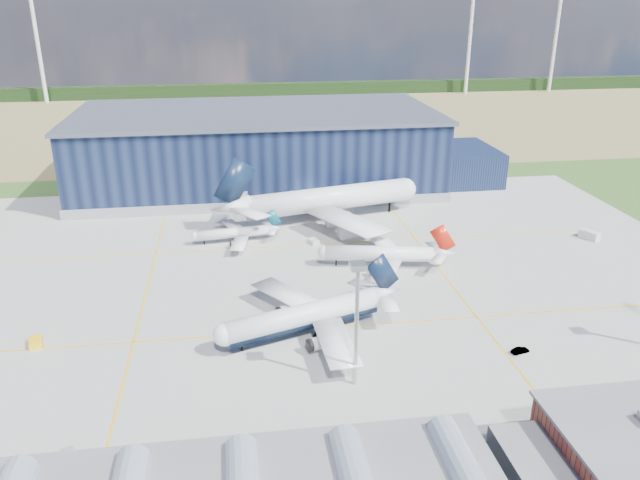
% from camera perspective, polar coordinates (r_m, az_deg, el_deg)
% --- Properties ---
extents(ground, '(600.00, 600.00, 0.00)m').
position_cam_1_polar(ground, '(135.61, -3.46, -6.21)').
color(ground, '#30531F').
rests_on(ground, ground).
extents(apron, '(220.00, 160.00, 0.08)m').
position_cam_1_polar(apron, '(144.50, -3.81, -4.36)').
color(apron, '#9D9C98').
rests_on(apron, ground).
extents(farmland, '(600.00, 220.00, 0.01)m').
position_cam_1_polar(farmland, '(345.54, -6.77, 10.96)').
color(farmland, '#90794D').
rests_on(farmland, ground).
extents(treeline, '(600.00, 8.00, 8.00)m').
position_cam_1_polar(treeline, '(423.84, -7.19, 13.46)').
color(treeline, black).
rests_on(treeline, ground).
extents(hangar, '(145.00, 62.00, 26.10)m').
position_cam_1_polar(hangar, '(220.85, -5.01, 8.05)').
color(hangar, black).
rests_on(hangar, ground).
extents(light_mast_center, '(2.60, 2.60, 23.00)m').
position_cam_1_polar(light_mast_center, '(103.37, 3.40, -5.97)').
color(light_mast_center, '#B5B7BC').
rests_on(light_mast_center, ground).
extents(airliner_navy, '(52.50, 51.94, 13.56)m').
position_cam_1_polar(airliner_navy, '(122.16, -1.53, -5.91)').
color(airliner_navy, white).
rests_on(airliner_navy, ground).
extents(airliner_red, '(40.39, 39.81, 11.20)m').
position_cam_1_polar(airliner_red, '(153.29, 5.52, -0.56)').
color(airliner_red, white).
rests_on(airliner_red, ground).
extents(airliner_widebody, '(77.20, 76.16, 20.99)m').
position_cam_1_polar(airliner_widebody, '(183.18, 0.87, 4.91)').
color(airliner_widebody, white).
rests_on(airliner_widebody, ground).
extents(airliner_regional, '(27.87, 27.38, 8.27)m').
position_cam_1_polar(airliner_regional, '(170.19, -7.97, 1.10)').
color(airliner_regional, white).
rests_on(airliner_regional, ground).
extents(gse_tug_a, '(3.17, 4.19, 1.55)m').
position_cam_1_polar(gse_tug_a, '(133.17, -24.56, -8.51)').
color(gse_tug_a, yellow).
rests_on(gse_tug_a, ground).
extents(gse_van_a, '(5.58, 3.84, 2.24)m').
position_cam_1_polar(gse_van_a, '(143.39, 5.00, -4.13)').
color(gse_van_a, silver).
rests_on(gse_van_a, ground).
extents(gse_cart_a, '(3.02, 3.58, 1.32)m').
position_cam_1_polar(gse_cart_a, '(168.75, -0.61, -0.13)').
color(gse_cart_a, silver).
rests_on(gse_cart_a, ground).
extents(gse_van_b, '(4.70, 5.89, 2.46)m').
position_cam_1_polar(gse_van_b, '(187.23, 23.41, 0.44)').
color(gse_van_b, silver).
rests_on(gse_van_b, ground).
extents(gse_tug_c, '(2.23, 3.26, 1.34)m').
position_cam_1_polar(gse_tug_c, '(191.56, -5.51, 2.47)').
color(gse_tug_c, yellow).
rests_on(gse_tug_c, ground).
extents(airstair, '(3.51, 5.27, 3.14)m').
position_cam_1_polar(airstair, '(99.27, -21.87, -18.66)').
color(airstair, silver).
rests_on(airstair, ground).
extents(car_b, '(3.76, 2.07, 1.17)m').
position_cam_1_polar(car_b, '(125.09, 17.83, -9.60)').
color(car_b, '#99999E').
rests_on(car_b, ground).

